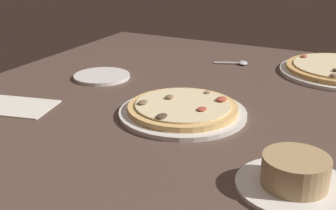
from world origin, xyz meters
TOP-DOWN VIEW (x-y plane):
  - dining_table at (0.00, 0.00)cm, footprint 150.00×110.00cm
  - pizza_main at (-6.18, 3.97)cm, footprint 27.52×27.52cm
  - ramekin_on_saucer at (12.95, 31.56)cm, footprint 17.77×17.77cm
  - side_plate at (-20.22, -26.87)cm, footprint 15.19×15.19cm
  - paper_menu at (6.75, -32.09)cm, footprint 15.09×19.85cm
  - spoon at (-49.97, 2.15)cm, footprint 5.82×10.17cm

SIDE VIEW (x-z plane):
  - dining_table at x=0.00cm, z-range 0.00..4.00cm
  - paper_menu at x=6.75cm, z-range 4.00..4.30cm
  - side_plate at x=-20.22cm, z-range 4.00..4.90cm
  - spoon at x=-49.97cm, z-range 3.96..4.96cm
  - pizza_main at x=-6.18cm, z-range 3.50..6.86cm
  - ramekin_on_saucer at x=12.95cm, z-range 3.46..8.88cm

